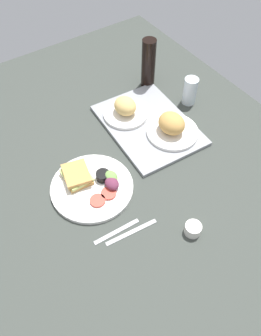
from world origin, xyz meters
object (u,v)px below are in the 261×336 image
Objects in this scene: plate_with_salad at (92,184)px; knife at (131,232)px; soda_bottle at (148,63)px; bread_plate_near at (125,109)px; fork at (117,231)px; espresso_cup at (193,229)px; bread_plate_far at (172,127)px; serving_tray at (148,125)px; drinking_glass at (190,91)px.

plate_with_salad is 23.74cm from knife.
plate_with_salad is 1.31× the size of soda_bottle.
bread_plate_near is 56.04cm from fork.
espresso_cup is at bearing -24.94° from soda_bottle.
bread_plate_far is 1.13× the size of knife.
espresso_cup is 0.33× the size of fork.
knife is at bearing -42.25° from serving_tray.
bread_plate_near is 1.03× the size of knife.
drinking_glass is at bearing 105.42° from plate_with_salad.
knife is (-11.28, -17.09, -1.75)cm from espresso_cup.
drinking_glass is at bearing 33.60° from fork.
plate_with_salad is (24.23, -30.88, -3.07)cm from bread_plate_near.
espresso_cup is (39.35, -21.91, -3.11)cm from bread_plate_far.
espresso_cup reaches higher than fork.
bread_plate_far is at bearing 96.21° from plate_with_salad.
fork is (44.87, -33.28, -4.45)cm from bread_plate_near.
bread_plate_far is at bearing -58.28° from drinking_glass.
serving_tray is 11.61cm from bread_plate_far.
soda_bottle is 1.23× the size of knife.
bread_plate_far is 23.30cm from drinking_glass.
plate_with_salad reaches higher than fork.
fork is (58.18, -54.79, -11.42)cm from soda_bottle.
soda_bottle reaches higher than drinking_glass.
bread_plate_near is 1.15× the size of fork.
drinking_glass is at bearing 20.99° from soda_bottle.
soda_bottle is 4.17× the size of espresso_cup.
serving_tray is 2.65× the size of fork.
serving_tray is 2.31× the size of bread_plate_near.
drinking_glass is 23.00cm from soda_bottle.
espresso_cup is at bearing -38.95° from drinking_glass.
knife is (47.87, -29.28, -4.45)cm from bread_plate_near.
bread_plate_near is at bearing 56.32° from fork.
knife is at bearing -123.43° from espresso_cup.
plate_with_salad is at bearing -151.85° from espresso_cup.
drinking_glass reaches higher than bread_plate_far.
fork is (25.07, -43.00, -4.86)cm from bread_plate_far.
plate_with_salad is at bearing 99.69° from knife.
knife is (28.07, -39.00, -4.86)cm from bread_plate_far.
fork is (37.30, -62.80, -6.06)cm from drinking_glass.
drinking_glass is (7.57, 29.51, 1.61)cm from bread_plate_near.
espresso_cup is (72.47, -33.69, -9.67)cm from soda_bottle.
knife is at bearing 3.86° from plate_with_salad.
drinking_glass reaches higher than bread_plate_near.
drinking_glass is at bearing 121.72° from bread_plate_far.
serving_tray is at bearing -35.13° from soda_bottle.
fork is at bearing -124.11° from espresso_cup.
plate_with_salad is (14.13, -35.92, 0.83)cm from serving_tray.
fork is 0.89× the size of knife.
serving_tray is 52.01cm from espresso_cup.
espresso_cup is 20.56cm from knife.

